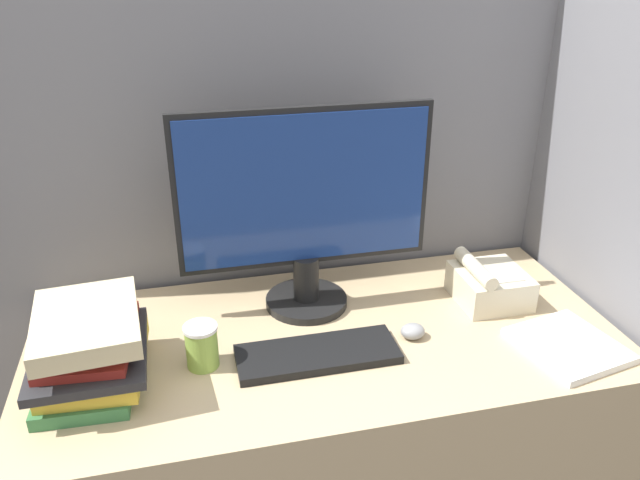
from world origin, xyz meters
TOP-DOWN VIEW (x-y plane):
  - cubicle_panel_rear at (0.00, 0.70)m, footprint 1.79×0.04m
  - cubicle_panel_right at (0.73, 0.36)m, footprint 0.04×0.72m
  - desk at (0.00, 0.33)m, footprint 1.39×0.66m
  - monitor at (-0.02, 0.48)m, footprint 0.62×0.21m
  - keyboard at (-0.04, 0.25)m, footprint 0.37×0.13m
  - mouse at (0.20, 0.27)m, footprint 0.06×0.05m
  - coffee_cup at (-0.29, 0.28)m, footprint 0.07×0.07m
  - book_stack at (-0.52, 0.27)m, footprint 0.23×0.30m
  - desk_telephone at (0.45, 0.39)m, footprint 0.17×0.18m
  - paper_pile at (0.53, 0.15)m, footprint 0.25×0.26m

SIDE VIEW (x-z plane):
  - desk at x=0.00m, z-range 0.00..0.76m
  - paper_pile at x=0.53m, z-range 0.76..0.78m
  - keyboard at x=-0.04m, z-range 0.76..0.78m
  - mouse at x=0.20m, z-range 0.76..0.80m
  - desk_telephone at x=0.45m, z-range 0.75..0.87m
  - coffee_cup at x=-0.29m, z-range 0.76..0.87m
  - book_stack at x=-0.52m, z-range 0.76..0.94m
  - cubicle_panel_rear at x=0.00m, z-range 0.00..1.75m
  - cubicle_panel_right at x=0.73m, z-range 0.00..1.75m
  - monitor at x=-0.02m, z-range 0.77..1.28m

